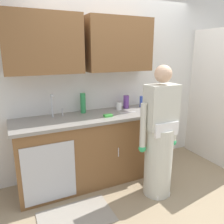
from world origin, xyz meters
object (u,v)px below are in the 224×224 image
(person_at_sink, at_px, (159,143))
(cup_by_sink, at_px, (119,106))
(bottle_dish_liquid, at_px, (126,102))
(knife_on_counter, at_px, (128,112))
(sink, at_px, (58,121))
(bottle_water_short, at_px, (142,101))
(sponge, at_px, (108,116))
(bottle_cleaner_spray, at_px, (83,103))

(person_at_sink, bearing_deg, cup_by_sink, 100.91)
(bottle_dish_liquid, bearing_deg, cup_by_sink, -165.18)
(person_at_sink, relative_size, knife_on_counter, 6.75)
(sink, relative_size, bottle_water_short, 3.05)
(sponge, bearing_deg, bottle_dish_liquid, 34.79)
(knife_on_counter, distance_m, sponge, 0.33)
(bottle_dish_liquid, distance_m, sponge, 0.54)
(bottle_water_short, xyz_separation_m, bottle_dish_liquid, (-0.26, 0.02, 0.01))
(sink, xyz_separation_m, bottle_water_short, (1.31, 0.14, 0.10))
(person_at_sink, height_order, bottle_dish_liquid, person_at_sink)
(person_at_sink, distance_m, cup_by_sink, 0.85)
(cup_by_sink, bearing_deg, knife_on_counter, -81.04)
(bottle_water_short, relative_size, bottle_dish_liquid, 0.86)
(sink, xyz_separation_m, person_at_sink, (1.06, -0.66, -0.23))
(sink, bearing_deg, bottle_dish_liquid, 8.53)
(sponge, bearing_deg, bottle_water_short, 21.94)
(person_at_sink, xyz_separation_m, cup_by_sink, (-0.15, 0.78, 0.30))
(sponge, bearing_deg, knife_on_counter, 10.84)
(knife_on_counter, xyz_separation_m, sponge, (-0.33, -0.06, 0.01))
(bottle_cleaner_spray, xyz_separation_m, sponge, (0.23, -0.33, -0.12))
(bottle_water_short, bearing_deg, sink, -174.11)
(bottle_water_short, distance_m, knife_on_counter, 0.44)
(person_at_sink, height_order, bottle_cleaner_spray, person_at_sink)
(bottle_water_short, relative_size, cup_by_sink, 1.62)
(knife_on_counter, bearing_deg, person_at_sink, 108.83)
(bottle_dish_liquid, relative_size, bottle_cleaner_spray, 0.70)
(person_at_sink, distance_m, bottle_dish_liquid, 0.89)
(bottle_cleaner_spray, height_order, cup_by_sink, bottle_cleaner_spray)
(bottle_water_short, xyz_separation_m, knife_on_counter, (-0.37, -0.22, -0.08))
(knife_on_counter, height_order, sponge, sponge)
(bottle_dish_liquid, xyz_separation_m, cup_by_sink, (-0.14, -0.04, -0.05))
(bottle_cleaner_spray, bearing_deg, sink, -155.05)
(bottle_dish_liquid, distance_m, cup_by_sink, 0.15)
(bottle_water_short, relative_size, knife_on_counter, 0.68)
(bottle_dish_liquid, relative_size, sponge, 1.74)
(person_at_sink, height_order, knife_on_counter, person_at_sink)
(person_at_sink, distance_m, bottle_water_short, 0.90)
(cup_by_sink, bearing_deg, bottle_cleaner_spray, 173.53)
(cup_by_sink, height_order, sponge, cup_by_sink)
(knife_on_counter, relative_size, sponge, 2.18)
(cup_by_sink, bearing_deg, sponge, -138.05)
(cup_by_sink, xyz_separation_m, sponge, (-0.30, -0.27, -0.04))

